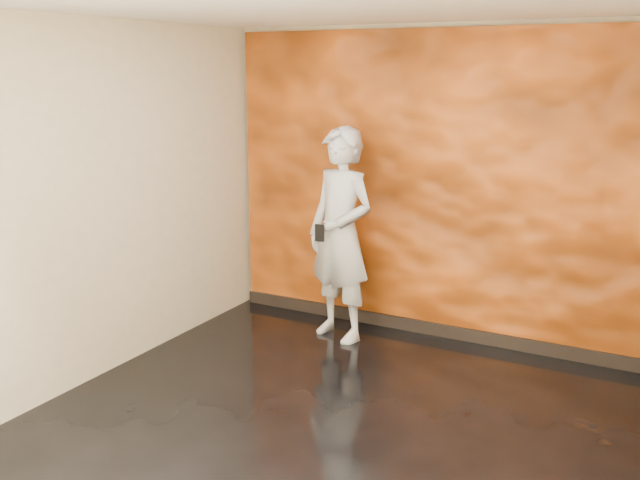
{
  "coord_description": "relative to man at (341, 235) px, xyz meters",
  "views": [
    {
      "loc": [
        2.11,
        -4.07,
        2.43
      ],
      "look_at": [
        -0.58,
        0.93,
        1.05
      ],
      "focal_mm": 40.0,
      "sensor_mm": 36.0,
      "label": 1
    }
  ],
  "objects": [
    {
      "name": "phone",
      "position": [
        -0.06,
        -0.28,
        0.07
      ],
      "size": [
        0.08,
        0.03,
        0.15
      ],
      "primitive_type": "cube",
      "rotation": [
        0.0,
        0.0,
        0.15
      ],
      "color": "black",
      "rests_on": "man"
    },
    {
      "name": "baseboard",
      "position": [
        0.67,
        0.44,
        -0.9
      ],
      "size": [
        3.9,
        0.04,
        0.12
      ],
      "primitive_type": "cube",
      "color": "black",
      "rests_on": "ground"
    },
    {
      "name": "man",
      "position": [
        0.0,
        0.0,
        0.0
      ],
      "size": [
        0.81,
        0.66,
        1.93
      ],
      "primitive_type": "imported",
      "rotation": [
        0.0,
        0.0,
        -0.31
      ],
      "color": "#A9AEB9",
      "rests_on": "ground"
    },
    {
      "name": "feature_wall",
      "position": [
        0.67,
        0.48,
        0.42
      ],
      "size": [
        3.9,
        0.06,
        2.75
      ],
      "primitive_type": "cube",
      "color": "orange",
      "rests_on": "ground"
    },
    {
      "name": "room",
      "position": [
        0.67,
        -1.48,
        0.44
      ],
      "size": [
        4.02,
        4.02,
        2.81
      ],
      "color": "black",
      "rests_on": "ground"
    }
  ]
}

